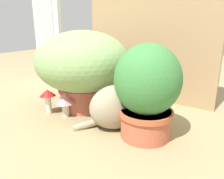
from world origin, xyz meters
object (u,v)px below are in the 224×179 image
(cat, at_px, (119,104))
(mushroom_ornament_red, at_px, (48,96))
(leafy_planter, at_px, (147,90))
(grass_planter, at_px, (83,65))
(mushroom_ornament_pink, at_px, (65,99))

(cat, relative_size, mushroom_ornament_red, 2.23)
(leafy_planter, height_order, cat, leafy_planter)
(grass_planter, relative_size, mushroom_ornament_red, 3.80)
(mushroom_ornament_pink, distance_m, mushroom_ornament_red, 0.11)
(cat, height_order, mushroom_ornament_pink, cat)
(grass_planter, bearing_deg, mushroom_ornament_red, -119.83)
(mushroom_ornament_red, bearing_deg, mushroom_ornament_pink, 15.88)
(cat, height_order, mushroom_ornament_red, cat)
(cat, xyz_separation_m, mushroom_ornament_red, (-0.43, -0.08, -0.02))
(mushroom_ornament_red, bearing_deg, cat, 10.39)
(cat, bearing_deg, mushroom_ornament_red, -169.61)
(mushroom_ornament_pink, height_order, mushroom_ornament_red, mushroom_ornament_red)
(mushroom_ornament_red, bearing_deg, grass_planter, 60.17)
(grass_planter, height_order, mushroom_ornament_pink, grass_planter)
(leafy_planter, xyz_separation_m, cat, (-0.15, 0.01, -0.10))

